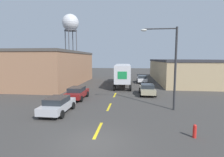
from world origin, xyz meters
TOP-DOWN VIEW (x-y plane):
  - ground_plane at (0.00, 0.00)m, footprint 160.00×160.00m
  - road_centerline at (0.00, 7.53)m, footprint 0.20×14.31m
  - warehouse_left at (-13.81, 22.16)m, footprint 13.03×20.03m
  - warehouse_right at (12.59, 29.50)m, footprint 10.58×24.17m
  - semi_truck at (0.61, 22.04)m, footprint 3.16×13.22m
  - parked_car_right_far at (4.28, 25.96)m, footprint 2.06×4.34m
  - parked_car_left_far at (-4.28, 10.52)m, footprint 2.06×4.34m
  - parked_car_left_near at (-4.28, 5.03)m, footprint 2.06×4.34m
  - parked_car_right_mid at (4.28, 13.96)m, footprint 2.06×4.34m
  - water_tower at (-18.86, 49.82)m, footprint 5.67×5.67m
  - street_lamp at (5.75, 7.21)m, footprint 3.31×0.32m
  - fire_hydrant at (6.07, 1.32)m, footprint 0.22×0.22m

SIDE VIEW (x-z plane):
  - ground_plane at x=0.00m, z-range 0.00..0.00m
  - road_centerline at x=0.00m, z-range 0.00..0.01m
  - fire_hydrant at x=6.07m, z-range 0.00..0.84m
  - parked_car_right_far at x=4.28m, z-range 0.05..1.50m
  - parked_car_left_far at x=-4.28m, z-range 0.05..1.50m
  - parked_car_left_near at x=-4.28m, z-range 0.05..1.50m
  - parked_car_right_mid at x=4.28m, z-range 0.05..1.50m
  - semi_truck at x=0.61m, z-range 0.37..4.16m
  - warehouse_right at x=12.59m, z-range 0.01..4.65m
  - warehouse_left at x=-13.81m, z-range 0.00..6.17m
  - street_lamp at x=5.75m, z-range 0.71..8.37m
  - water_tower at x=-18.86m, z-range 6.79..26.66m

